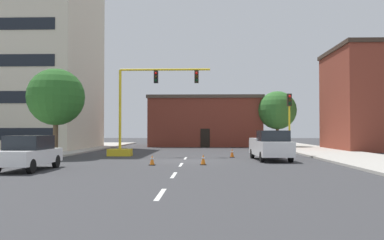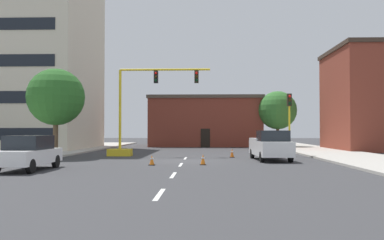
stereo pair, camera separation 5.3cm
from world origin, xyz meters
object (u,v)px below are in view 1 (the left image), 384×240
Objects in this scene: traffic_light_pole_right at (289,110)px; traffic_cone_roadside_a at (203,160)px; traffic_cone_roadside_b at (232,153)px; traffic_signal_gantry at (132,128)px; pickup_truck_white at (270,146)px; sedan_white_near_left at (29,153)px; tree_right_far at (277,110)px; traffic_cone_roadside_c at (152,160)px; tree_left_near at (56,97)px.

traffic_light_pole_right is 10.60m from traffic_cone_roadside_a.
traffic_light_pole_right reaches higher than traffic_cone_roadside_b.
traffic_signal_gantry is 1.66× the size of traffic_light_pole_right.
pickup_truck_white is 1.21× the size of sedan_white_near_left.
traffic_cone_roadside_b is (-6.50, -17.97, -4.03)m from tree_right_far.
traffic_signal_gantry is 12.10× the size of traffic_cone_roadside_b.
tree_right_far is at bearing 49.26° from traffic_signal_gantry.
traffic_cone_roadside_c is at bearing -126.11° from traffic_cone_roadside_b.
tree_right_far reaches higher than tree_left_near.
pickup_truck_white is 15.05m from sedan_white_near_left.
tree_left_near is (-17.19, -2.31, 0.86)m from traffic_light_pole_right.
traffic_signal_gantry is at bearing -130.74° from tree_right_far.
traffic_light_pole_right is 0.73× the size of tree_right_far.
pickup_truck_white reaches higher than traffic_cone_roadside_a.
traffic_cone_roadside_b is 1.10× the size of traffic_cone_roadside_c.
traffic_cone_roadside_a is at bearing -109.31° from tree_right_far.
traffic_light_pole_right reaches higher than sedan_white_near_left.
traffic_cone_roadside_c is (5.79, 3.17, -0.60)m from sedan_white_near_left.
traffic_light_pole_right is at bearing 49.59° from traffic_cone_roadside_a.
traffic_cone_roadside_a is at bearing 6.22° from traffic_cone_roadside_c.
traffic_light_pole_right is at bearing 7.67° from tree_left_near.
pickup_truck_white reaches higher than traffic_cone_roadside_b.
traffic_cone_roadside_a is (-4.47, -3.76, -0.67)m from pickup_truck_white.
tree_left_near is (-19.24, -19.18, 0.04)m from tree_right_far.
traffic_light_pole_right is 17.37m from tree_left_near.
tree_right_far reaches higher than traffic_cone_roadside_b.
sedan_white_near_left reaches higher than traffic_cone_roadside_b.
traffic_light_pole_right is 0.87× the size of pickup_truck_white.
sedan_white_near_left is at bearing -77.80° from tree_left_near.
traffic_cone_roadside_a is (8.72, 3.49, -0.58)m from sedan_white_near_left.
pickup_truck_white is at bearing -101.25° from tree_right_far.
tree_left_near is 9.82× the size of traffic_cone_roadside_b.
traffic_cone_roadside_a is at bearing -55.39° from traffic_signal_gantry.
traffic_cone_roadside_c is at bearing -36.46° from tree_left_near.
traffic_signal_gantry is at bearing 74.82° from sedan_white_near_left.
traffic_cone_roadside_a reaches higher than traffic_cone_roadside_c.
pickup_truck_white is 8.70× the size of traffic_cone_roadside_a.
tree_left_near is 12.60m from traffic_cone_roadside_a.
traffic_signal_gantry reaches higher than traffic_cone_roadside_a.
traffic_cone_roadside_a is 1.06× the size of traffic_cone_roadside_c.
traffic_signal_gantry is 6.15m from tree_left_near.
pickup_truck_white is (-4.14, -20.80, -3.37)m from tree_right_far.
tree_right_far is at bearing 44.90° from tree_left_near.
traffic_cone_roadside_c is at bearing -114.88° from tree_right_far.
tree_left_near is 9.73m from sedan_white_near_left.
traffic_signal_gantry reaches higher than pickup_truck_white.
sedan_white_near_left is (-17.33, -28.05, -3.46)m from tree_right_far.
traffic_light_pole_right is at bearing 36.22° from sedan_white_near_left.
tree_right_far is at bearing 78.75° from pickup_truck_white.
pickup_truck_white is 3.74m from traffic_cone_roadside_b.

